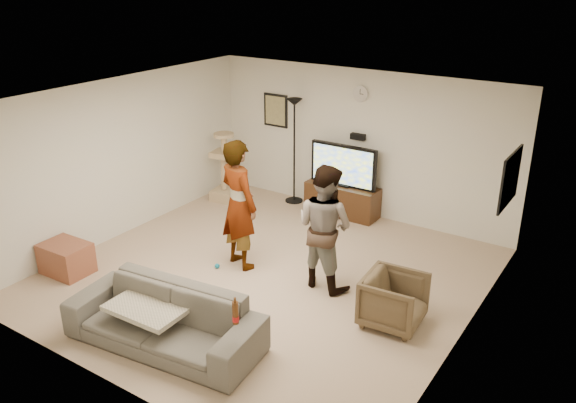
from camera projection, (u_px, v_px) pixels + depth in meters
The scene contains 24 objects.
floor at pixel (266, 276), 8.20m from camera, with size 5.50×5.50×0.02m, color tan.
ceiling at pixel (263, 98), 7.26m from camera, with size 5.50×5.50×0.02m, color white.
wall_back at pixel (359, 143), 9.86m from camera, with size 5.50×0.04×2.50m, color silver.
wall_front at pixel (99, 279), 5.60m from camera, with size 5.50×0.04×2.50m, color silver.
wall_left at pixel (122, 158), 9.13m from camera, with size 0.04×5.50×2.50m, color silver.
wall_right at pixel (471, 243), 6.33m from camera, with size 0.04×5.50×2.50m, color silver.
wall_clock at pixel (361, 94), 9.52m from camera, with size 0.26×0.26×0.04m, color white.
wall_speaker at pixel (358, 137), 9.76m from camera, with size 0.25×0.10×0.10m, color black.
picture_back at pixel (276, 110), 10.58m from camera, with size 0.42×0.03×0.52m, color #867F56.
picture_right at pixel (510, 179), 7.48m from camera, with size 0.03×0.78×0.62m, color #E7B168.
tv_stand at pixel (342, 200), 10.12m from camera, with size 1.29×0.45×0.54m, color black.
console_box at pixel (325, 218), 9.96m from camera, with size 0.40×0.30×0.07m, color #B7B7B7.
tv at pixel (343, 165), 9.88m from camera, with size 1.21×0.08×0.72m, color black.
tv_screen at pixel (342, 166), 9.85m from camera, with size 1.12×0.01×0.63m, color yellow.
floor_lamp at pixel (294, 152), 10.42m from camera, with size 0.32×0.32×1.91m, color black.
cat_tree at pixel (223, 166), 10.60m from camera, with size 0.42×0.42×1.31m, color tan.
person_left at pixel (239, 205), 8.15m from camera, with size 0.69×0.45×1.88m, color gray.
person_right at pixel (325, 227), 7.66m from camera, with size 0.83×0.65×1.71m, color #3A45A5.
sofa at pixel (164, 319), 6.59m from camera, with size 2.27×0.89×0.66m, color #534F47.
throw_blanket at pixel (151, 305), 6.64m from camera, with size 0.90×0.70×0.06m, color #C1B79D.
beer_bottle at pixel (235, 313), 5.88m from camera, with size 0.06×0.06×0.25m, color #4E290F.
armchair at pixel (394, 300), 6.97m from camera, with size 0.69×0.71×0.65m, color #4A3C28.
side_table at pixel (66, 258), 8.20m from camera, with size 0.66×0.50×0.44m, color brown.
toy_ball at pixel (217, 266), 8.37m from camera, with size 0.07×0.07×0.07m, color #117595.
Camera 1 is at (4.22, -5.85, 4.04)m, focal length 36.36 mm.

